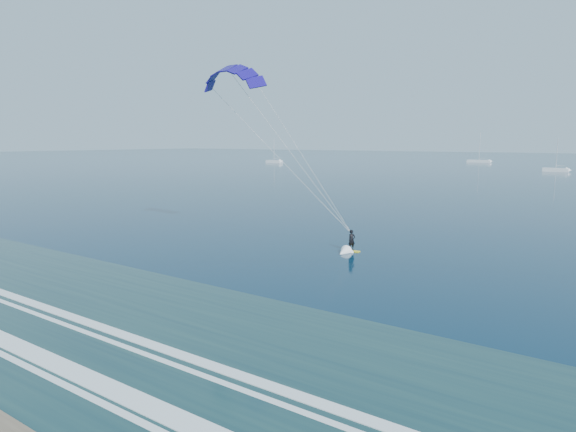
# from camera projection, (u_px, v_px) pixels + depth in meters

# --- Properties ---
(kitesurfer_rig) EXTENTS (16.32, 6.64, 18.23)m
(kitesurfer_rig) POSITION_uv_depth(u_px,v_px,m) (287.00, 148.00, 47.31)
(kitesurfer_rig) COLOR yellow
(kitesurfer_rig) RESTS_ON ground
(sailboat_0) EXTENTS (7.91, 2.40, 10.87)m
(sailboat_0) POSITION_uv_depth(u_px,v_px,m) (274.00, 161.00, 232.64)
(sailboat_0) COLOR white
(sailboat_0) RESTS_ON ground
(sailboat_1) EXTENTS (10.45, 2.40, 13.85)m
(sailboat_1) POSITION_uv_depth(u_px,v_px,m) (479.00, 161.00, 235.73)
(sailboat_1) COLOR white
(sailboat_1) RESTS_ON ground
(sailboat_2) EXTENTS (7.63, 2.40, 10.74)m
(sailboat_2) POSITION_uv_depth(u_px,v_px,m) (556.00, 170.00, 166.78)
(sailboat_2) COLOR white
(sailboat_2) RESTS_ON ground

